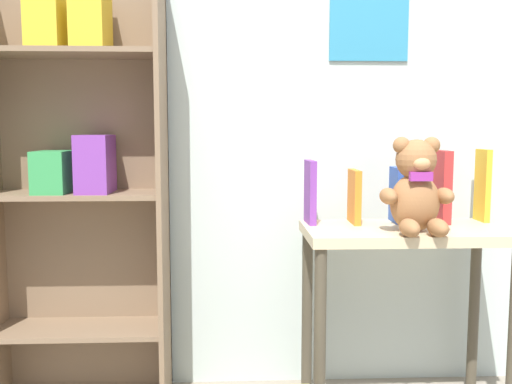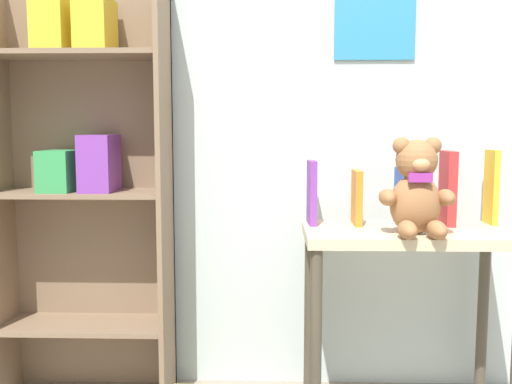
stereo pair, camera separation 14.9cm
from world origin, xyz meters
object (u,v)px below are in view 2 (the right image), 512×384
bookshelf_side (84,167)px  book_standing_red (448,188)px  display_table (407,263)px  book_standing_orange (357,197)px  teddy_bear (416,190)px  book_standing_purple (312,192)px  book_standing_blue (401,196)px  book_standing_yellow (491,187)px

bookshelf_side → book_standing_red: 1.32m
display_table → book_standing_orange: 0.29m
book_standing_orange → teddy_bear: bearing=-48.8°
book_standing_purple → book_standing_orange: (0.16, 0.00, -0.02)m
book_standing_blue → book_standing_red: book_standing_red is taller
book_standing_red → teddy_bear: bearing=-126.1°
bookshelf_side → book_standing_yellow: 1.48m
teddy_bear → book_standing_blue: teddy_bear is taller
book_standing_red → book_standing_purple: bearing=-176.6°
display_table → teddy_bear: bearing=-89.1°
bookshelf_side → book_standing_yellow: bookshelf_side is taller
book_standing_orange → book_standing_purple: bearing=-178.6°
bookshelf_side → book_standing_red: (1.32, -0.04, -0.07)m
bookshelf_side → teddy_bear: (1.16, -0.24, -0.06)m
book_standing_blue → book_standing_red: size_ratio=0.77×
teddy_bear → bookshelf_side: bearing=168.5°
bookshelf_side → book_standing_purple: (0.84, -0.04, -0.09)m
teddy_bear → book_standing_red: 0.26m
book_standing_blue → book_standing_yellow: book_standing_yellow is taller
display_table → book_standing_blue: size_ratio=3.50×
book_standing_blue → book_standing_purple: bearing=-175.5°
book_standing_blue → book_standing_red: (0.16, -0.01, 0.03)m
book_standing_yellow → book_standing_blue: bearing=-177.7°
teddy_bear → book_standing_purple: 0.38m
book_standing_orange → book_standing_yellow: (0.48, 0.03, 0.04)m
display_table → book_standing_red: size_ratio=2.68×
book_standing_red → book_standing_yellow: book_standing_yellow is taller
teddy_bear → book_standing_yellow: bearing=34.2°
display_table → book_standing_blue: (0.00, 0.12, 0.22)m
book_standing_red → book_standing_yellow: (0.16, 0.02, 0.00)m
bookshelf_side → book_standing_purple: bearing=-3.0°
book_standing_red → book_standing_yellow: 0.16m
bookshelf_side → book_standing_yellow: bearing=-0.7°
book_standing_purple → book_standing_yellow: (0.65, 0.03, 0.02)m
display_table → book_standing_red: bearing=33.9°
bookshelf_side → book_standing_orange: (1.00, -0.04, -0.10)m
display_table → book_standing_red: 0.32m
book_standing_red → bookshelf_side: bearing=-178.9°
book_standing_purple → book_standing_yellow: size_ratio=0.86×
book_standing_blue → book_standing_red: bearing=-1.4°
book_standing_orange → bookshelf_side: bearing=178.6°
bookshelf_side → book_standing_yellow: size_ratio=5.80×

